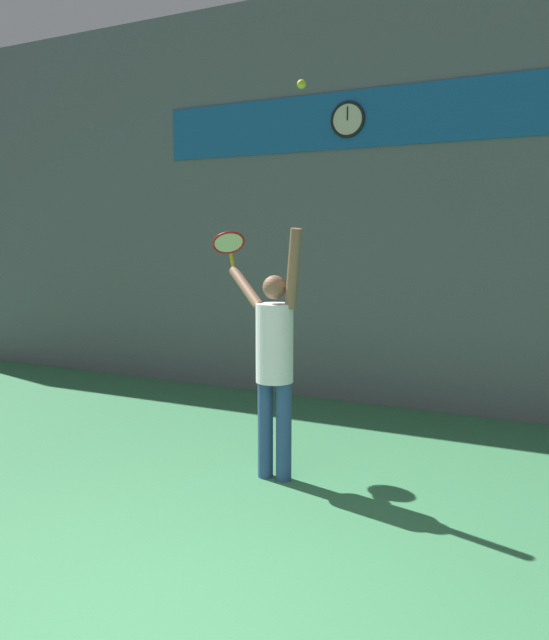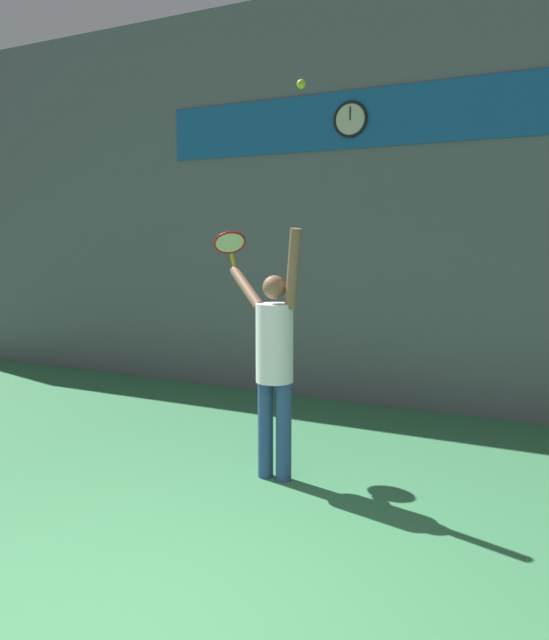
# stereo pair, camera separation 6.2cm
# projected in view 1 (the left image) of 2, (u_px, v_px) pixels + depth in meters

# --- Properties ---
(back_wall) EXTENTS (18.00, 0.10, 5.00)m
(back_wall) POSITION_uv_depth(u_px,v_px,m) (405.00, 198.00, 7.27)
(back_wall) COLOR slate
(back_wall) RESTS_ON ground_plane
(sponsor_banner) EXTENTS (6.40, 0.02, 0.67)m
(sponsor_banner) POSITION_uv_depth(u_px,v_px,m) (406.00, 115.00, 7.10)
(sponsor_banner) COLOR #195B9E
(scoreboard_clock) EXTENTS (0.43, 0.04, 0.43)m
(scoreboard_clock) POSITION_uv_depth(u_px,v_px,m) (348.00, 120.00, 7.39)
(scoreboard_clock) COLOR beige
(tennis_player) EXTENTS (0.92, 0.57, 2.10)m
(tennis_player) POSITION_uv_depth(u_px,v_px,m) (274.00, 356.00, 5.16)
(tennis_player) COLOR #2D4C7F
(tennis_player) RESTS_ON ground_plane
(tennis_racket) EXTENTS (0.40, 0.39, 0.37)m
(tennis_racket) POSITION_uv_depth(u_px,v_px,m) (229.00, 244.00, 5.82)
(tennis_racket) COLOR yellow
(tennis_ball) EXTENTS (0.07, 0.07, 0.07)m
(tennis_ball) POSITION_uv_depth(u_px,v_px,m) (302.00, 84.00, 4.68)
(tennis_ball) COLOR #CCDB2D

